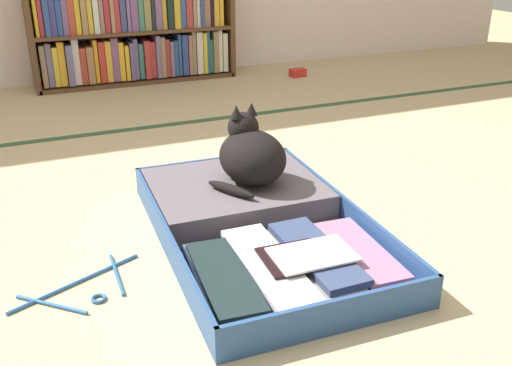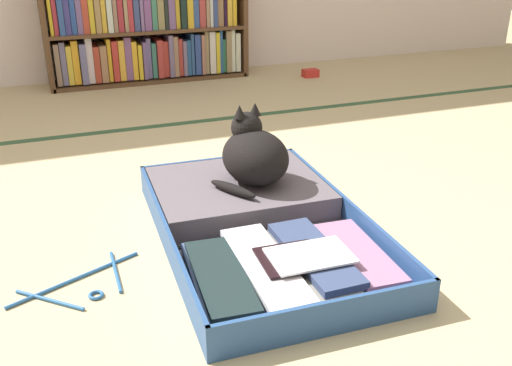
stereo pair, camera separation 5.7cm
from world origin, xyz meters
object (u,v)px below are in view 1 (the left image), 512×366
object	(u,v)px
bookshelf	(132,8)
open_suitcase	(253,220)
black_cat	(250,155)
clothes_hanger	(84,288)
small_red_pouch	(298,73)

from	to	relation	value
bookshelf	open_suitcase	bearing A→B (deg)	-92.85
black_cat	clothes_hanger	distance (m)	0.70
open_suitcase	black_cat	size ratio (longest dim) A/B	3.39
bookshelf	clothes_hanger	xyz separation A→B (m)	(-0.65, -2.27, -0.45)
open_suitcase	bookshelf	bearing A→B (deg)	87.15
open_suitcase	black_cat	world-z (taller)	black_cat
bookshelf	black_cat	distance (m)	1.99
open_suitcase	black_cat	bearing A→B (deg)	70.54
open_suitcase	clothes_hanger	size ratio (longest dim) A/B	2.76
bookshelf	open_suitcase	size ratio (longest dim) A/B	1.23
small_red_pouch	open_suitcase	bearing A→B (deg)	-120.79
open_suitcase	clothes_hanger	xyz separation A→B (m)	(-0.55, -0.12, -0.04)
bookshelf	small_red_pouch	xyz separation A→B (m)	(1.00, -0.29, -0.43)
open_suitcase	clothes_hanger	world-z (taller)	open_suitcase
bookshelf	open_suitcase	xyz separation A→B (m)	(-0.11, -2.15, -0.41)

